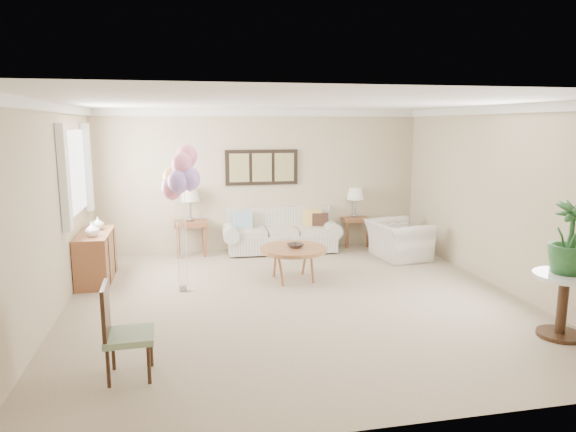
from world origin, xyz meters
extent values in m
plane|color=tan|center=(0.00, 0.00, 0.00)|extent=(6.00, 6.00, 0.00)
cube|color=tan|center=(0.00, 3.00, 1.30)|extent=(6.00, 0.04, 2.60)
cube|color=tan|center=(0.00, -3.00, 1.30)|extent=(6.00, 0.04, 2.60)
cube|color=tan|center=(-3.00, 0.00, 1.30)|extent=(0.04, 6.00, 2.60)
cube|color=tan|center=(3.00, 0.00, 1.30)|extent=(0.04, 6.00, 2.60)
cube|color=white|center=(0.00, 0.00, 2.59)|extent=(6.00, 6.00, 0.02)
cube|color=white|center=(0.00, 2.97, 2.54)|extent=(6.00, 0.06, 0.12)
cube|color=white|center=(-2.97, 0.00, 2.54)|extent=(0.06, 6.00, 0.12)
cube|color=white|center=(2.97, 0.00, 2.54)|extent=(0.06, 6.00, 0.12)
cube|color=white|center=(-2.98, 1.50, 1.65)|extent=(0.04, 1.40, 1.20)
cube|color=white|center=(-2.94, 0.65, 1.65)|extent=(0.10, 0.22, 1.40)
cube|color=white|center=(-2.94, 2.35, 1.65)|extent=(0.10, 0.22, 1.40)
cube|color=black|center=(0.00, 2.97, 1.55)|extent=(1.35, 0.04, 0.65)
cube|color=#8C8C59|center=(-0.42, 2.94, 1.55)|extent=(0.36, 0.02, 0.52)
cube|color=#8C8C59|center=(0.00, 2.94, 1.55)|extent=(0.36, 0.02, 0.52)
cube|color=#8C8C59|center=(0.42, 2.94, 1.55)|extent=(0.36, 0.02, 0.52)
cube|color=silver|center=(0.31, 2.71, 0.20)|extent=(2.00, 0.88, 0.32)
cube|color=silver|center=(0.31, 3.01, 0.56)|extent=(1.98, 0.27, 0.49)
cylinder|color=silver|center=(-0.63, 2.71, 0.40)|extent=(0.32, 0.82, 0.29)
cylinder|color=silver|center=(1.25, 2.71, 0.40)|extent=(0.32, 0.82, 0.29)
cube|color=beige|center=(-0.25, 2.67, 0.39)|extent=(0.56, 0.66, 0.11)
cube|color=beige|center=(0.31, 2.67, 0.39)|extent=(0.56, 0.66, 0.11)
cube|color=beige|center=(0.88, 2.67, 0.39)|extent=(0.56, 0.66, 0.11)
cube|color=#90BACC|center=(-0.38, 2.82, 0.59)|extent=(0.34, 0.11, 0.34)
cube|color=#E9BE5C|center=(0.94, 2.82, 0.59)|extent=(0.34, 0.11, 0.34)
cube|color=#392319|center=(1.07, 2.75, 0.54)|extent=(0.30, 0.09, 0.30)
cube|color=silver|center=(0.31, 2.71, 0.02)|extent=(1.79, 0.72, 0.04)
cube|color=brown|center=(-1.33, 2.81, 0.59)|extent=(0.58, 0.52, 0.08)
cube|color=brown|center=(-1.56, 2.60, 0.27)|extent=(0.05, 0.05, 0.54)
cube|color=brown|center=(-1.10, 2.60, 0.27)|extent=(0.05, 0.05, 0.54)
cube|color=brown|center=(-1.56, 3.01, 0.27)|extent=(0.05, 0.05, 0.54)
cube|color=brown|center=(-1.10, 3.01, 0.27)|extent=(0.05, 0.05, 0.54)
cube|color=brown|center=(1.81, 2.91, 0.53)|extent=(0.52, 0.47, 0.08)
cube|color=brown|center=(1.60, 2.72, 0.24)|extent=(0.05, 0.05, 0.49)
cube|color=brown|center=(2.01, 2.72, 0.24)|extent=(0.05, 0.05, 0.49)
cube|color=brown|center=(1.60, 3.10, 0.24)|extent=(0.05, 0.05, 0.49)
cube|color=brown|center=(2.01, 3.10, 0.24)|extent=(0.05, 0.05, 0.49)
cylinder|color=gray|center=(-1.33, 2.81, 0.66)|extent=(0.14, 0.14, 0.06)
cylinder|color=gray|center=(-1.33, 2.81, 0.84)|extent=(0.04, 0.04, 0.30)
cone|color=silver|center=(-1.33, 2.81, 1.10)|extent=(0.34, 0.34, 0.24)
cylinder|color=gray|center=(1.81, 2.91, 0.59)|extent=(0.13, 0.13, 0.06)
cylinder|color=gray|center=(1.81, 2.91, 0.76)|extent=(0.04, 0.04, 0.29)
cone|color=silver|center=(1.81, 2.91, 1.02)|extent=(0.32, 0.32, 0.23)
cylinder|color=#966437|center=(0.15, 0.92, 0.48)|extent=(1.01, 1.01, 0.06)
cylinder|color=#966437|center=(0.39, 1.16, 0.23)|extent=(0.04, 0.04, 0.45)
cylinder|color=#966437|center=(-0.08, 1.16, 0.23)|extent=(0.04, 0.04, 0.45)
cylinder|color=#966437|center=(-0.08, 0.68, 0.23)|extent=(0.04, 0.04, 0.45)
cylinder|color=#966437|center=(0.39, 0.68, 0.23)|extent=(0.04, 0.04, 0.45)
imported|color=#2C201D|center=(0.19, 0.91, 0.54)|extent=(0.32, 0.32, 0.06)
imported|color=silver|center=(2.24, 1.82, 0.33)|extent=(0.99, 1.10, 0.66)
cylinder|color=silver|center=(2.62, -1.74, 0.70)|extent=(0.67, 0.67, 0.04)
cylinder|color=#321C10|center=(2.62, -1.74, 0.34)|extent=(0.11, 0.11, 0.67)
cylinder|color=#321C10|center=(2.62, -1.74, 0.01)|extent=(0.49, 0.49, 0.01)
imported|color=#1F4825|center=(2.65, -1.72, 1.12)|extent=(0.54, 0.54, 0.79)
cube|color=gray|center=(-1.98, -1.74, 0.40)|extent=(0.46, 0.46, 0.06)
cylinder|color=#321C10|center=(-2.15, -1.91, 0.18)|extent=(0.04, 0.04, 0.37)
cylinder|color=#321C10|center=(-1.80, -1.91, 0.18)|extent=(0.04, 0.04, 0.37)
cylinder|color=#321C10|center=(-2.15, -1.56, 0.18)|extent=(0.04, 0.04, 0.37)
cylinder|color=#321C10|center=(-1.80, -1.56, 0.18)|extent=(0.04, 0.04, 0.37)
cube|color=#321C10|center=(-2.17, -1.74, 0.66)|extent=(0.05, 0.42, 0.49)
cube|color=brown|center=(-2.76, 1.50, 0.37)|extent=(0.45, 1.20, 0.74)
cube|color=#321C10|center=(-2.75, 1.20, 0.37)|extent=(0.46, 0.02, 0.70)
cube|color=#321C10|center=(-2.75, 1.80, 0.37)|extent=(0.46, 0.02, 0.70)
imported|color=white|center=(-2.74, 1.22, 0.85)|extent=(0.26, 0.26, 0.21)
imported|color=#B0BE9E|center=(-2.74, 1.73, 0.84)|extent=(0.24, 0.24, 0.20)
cube|color=gray|center=(-1.49, 0.73, 0.04)|extent=(0.10, 0.10, 0.08)
ellipsoid|color=pink|center=(-1.59, 0.69, 1.48)|extent=(0.29, 0.29, 0.33)
cylinder|color=silver|center=(-1.54, 0.71, 0.70)|extent=(0.01, 0.01, 1.23)
ellipsoid|color=#B486E8|center=(-1.35, 0.63, 1.61)|extent=(0.29, 0.29, 0.33)
cylinder|color=silver|center=(-1.42, 0.68, 0.76)|extent=(0.01, 0.01, 1.36)
ellipsoid|color=#FAD459|center=(-1.57, 0.81, 1.60)|extent=(0.29, 0.29, 0.33)
cylinder|color=silver|center=(-1.53, 0.77, 0.76)|extent=(0.01, 0.01, 1.36)
ellipsoid|color=pink|center=(-1.37, 0.85, 1.90)|extent=(0.29, 0.29, 0.33)
cylinder|color=silver|center=(-1.43, 0.79, 0.91)|extent=(0.01, 0.01, 1.65)
ellipsoid|color=#B486E8|center=(-1.50, 0.59, 1.57)|extent=(0.29, 0.29, 0.33)
cylinder|color=silver|center=(-1.50, 0.66, 0.75)|extent=(0.01, 0.01, 1.33)
ellipsoid|color=pink|center=(-1.44, 0.67, 1.80)|extent=(0.29, 0.29, 0.33)
cylinder|color=silver|center=(-1.47, 0.70, 0.86)|extent=(0.01, 0.01, 1.55)
camera|label=1|loc=(-1.44, -6.42, 2.33)|focal=32.00mm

